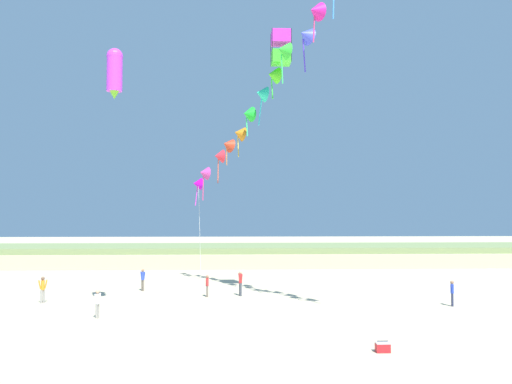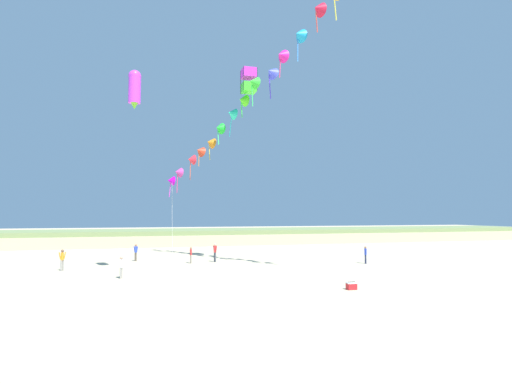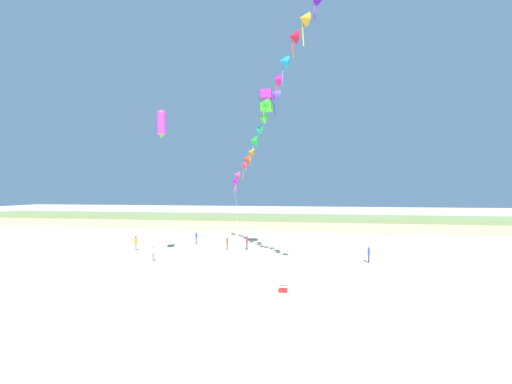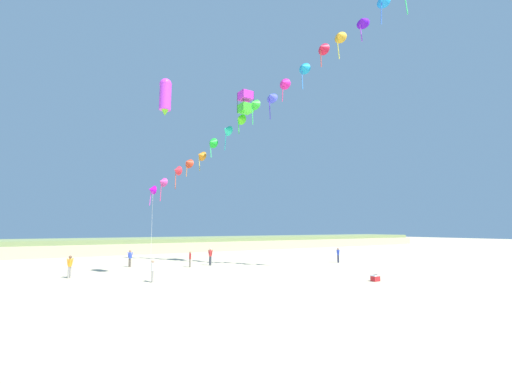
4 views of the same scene
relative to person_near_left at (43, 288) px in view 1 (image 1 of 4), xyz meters
name	(u,v)px [view 1 (image 1 of 4)]	position (x,y,z in m)	size (l,w,h in m)	color
ground_plane	(235,369)	(12.12, -15.15, -0.97)	(240.00, 240.00, 0.00)	beige
dune_ridge	(233,255)	(12.12, 27.11, 0.08)	(120.00, 13.48, 2.11)	#BFAE8B
person_near_left	(43,288)	(0.00, 0.00, 0.00)	(0.52, 0.42, 1.68)	gray
person_near_right	(240,281)	(12.58, 2.52, 0.05)	(0.32, 0.60, 1.75)	#474C56
person_mid_center	(98,302)	(4.72, -5.23, -0.08)	(0.29, 0.52, 1.53)	gray
person_far_left	(452,291)	(25.50, -2.28, -0.06)	(0.21, 0.55, 1.56)	#282D4C
person_far_right	(207,284)	(10.31, 2.16, -0.11)	(0.20, 0.52, 1.49)	#726656
person_far_center	(143,278)	(5.43, 5.30, -0.03)	(0.47, 0.45, 1.62)	#726656
kite_banner_string	(287,55)	(15.44, -1.25, 14.77)	(14.00, 27.22, 23.61)	#C30BD2
large_kite_low_lead	(281,48)	(15.20, 0.11, 15.68)	(1.29, 1.29, 2.19)	#40E22E
large_kite_mid_trail	(115,71)	(5.39, -4.76, 12.67)	(1.20, 1.21, 2.88)	#D039EE
beach_cooler	(383,347)	(18.14, -13.05, -0.76)	(0.58, 0.41, 0.46)	red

